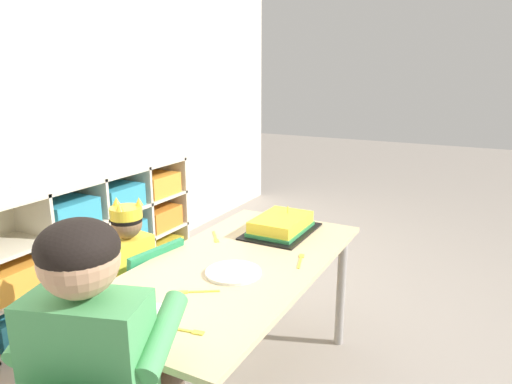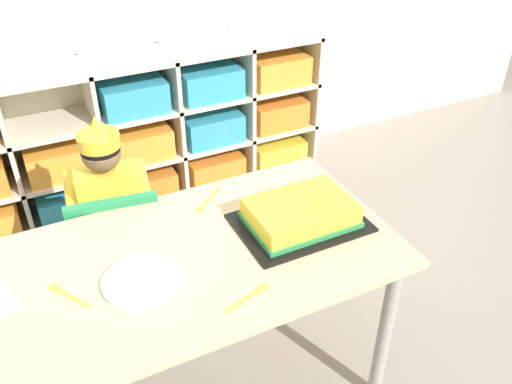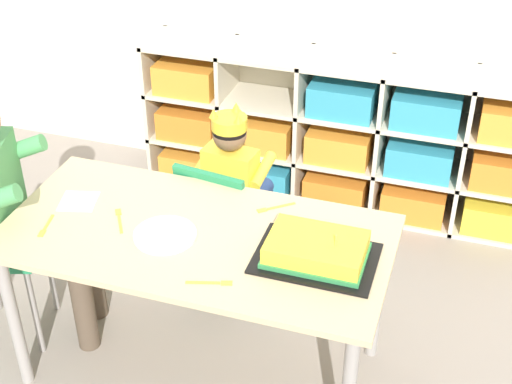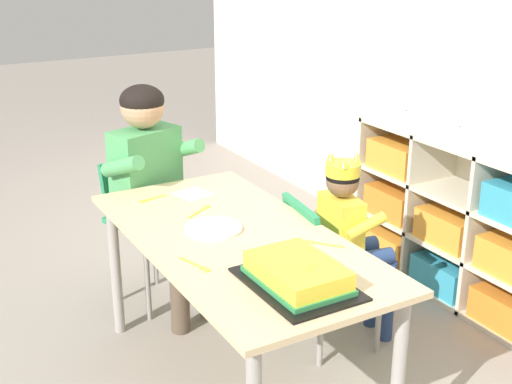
{
  "view_description": "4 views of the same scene",
  "coord_description": "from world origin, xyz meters",
  "views": [
    {
      "loc": [
        -1.47,
        -0.86,
        1.37
      ],
      "look_at": [
        0.19,
        0.0,
        0.88
      ],
      "focal_mm": 31.99,
      "sensor_mm": 36.0,
      "label": 1
    },
    {
      "loc": [
        -0.28,
        -1.13,
        1.63
      ],
      "look_at": [
        0.24,
        -0.07,
        0.84
      ],
      "focal_mm": 37.57,
      "sensor_mm": 36.0,
      "label": 2
    },
    {
      "loc": [
        0.81,
        -1.83,
        2.1
      ],
      "look_at": [
        0.24,
        -0.08,
        0.89
      ],
      "focal_mm": 51.55,
      "sensor_mm": 36.0,
      "label": 3
    },
    {
      "loc": [
        1.99,
        -1.06,
        1.63
      ],
      "look_at": [
        0.26,
        -0.07,
        0.89
      ],
      "focal_mm": 48.2,
      "sensor_mm": 36.0,
      "label": 4
    }
  ],
  "objects": [
    {
      "name": "fork_near_child_seat",
      "position": [
        0.14,
        -0.22,
        0.63
      ],
      "size": [
        0.14,
        0.05,
        0.0
      ],
      "rotation": [
        0.0,
        0.0,
        3.42
      ],
      "color": "yellow",
      "rests_on": "activity_table"
    },
    {
      "name": "birthday_cake_on_tray",
      "position": [
        0.42,
        -0.01,
        0.66
      ],
      "size": [
        0.39,
        0.28,
        0.11
      ],
      "color": "black",
      "rests_on": "activity_table"
    },
    {
      "name": "paper_plate_stack",
      "position": [
        -0.09,
        -0.05,
        0.64
      ],
      "size": [
        0.21,
        0.21,
        0.01
      ],
      "primitive_type": "cylinder",
      "color": "white",
      "rests_on": "activity_table"
    },
    {
      "name": "activity_table",
      "position": [
        0.0,
        0.0,
        0.55
      ],
      "size": [
        1.32,
        0.65,
        0.63
      ],
      "color": "#D1B789",
      "rests_on": "ground"
    },
    {
      "name": "fork_scattered_mid_table",
      "position": [
        0.21,
        0.23,
        0.63
      ],
      "size": [
        0.12,
        0.1,
        0.0
      ],
      "rotation": [
        0.0,
        0.0,
        0.68
      ],
      "color": "yellow",
      "rests_on": "activity_table"
    },
    {
      "name": "classroom_chair_blue",
      "position": [
        -0.07,
        0.44,
        0.39
      ],
      "size": [
        0.36,
        0.39,
        0.66
      ],
      "rotation": [
        0.0,
        0.0,
        3.01
      ],
      "color": "#238451",
      "rests_on": "ground"
    },
    {
      "name": "child_with_crown",
      "position": [
        -0.05,
        0.56,
        0.53
      ],
      "size": [
        0.32,
        0.32,
        0.84
      ],
      "rotation": [
        0.0,
        0.0,
        3.01
      ],
      "color": "yellow",
      "rests_on": "ground"
    },
    {
      "name": "paper_napkin_square",
      "position": [
        -0.47,
        0.05,
        0.63
      ],
      "size": [
        0.16,
        0.16,
        0.0
      ],
      "primitive_type": "cube",
      "rotation": [
        0.0,
        0.0,
        0.25
      ],
      "color": "white",
      "rests_on": "activity_table"
    },
    {
      "name": "ground",
      "position": [
        0.0,
        0.0,
        0.0
      ],
      "size": [
        16.0,
        16.0,
        0.0
      ],
      "primitive_type": "plane",
      "color": "gray"
    },
    {
      "name": "classroom_chair_adult_side",
      "position": [
        -0.83,
        -0.05,
        0.43
      ],
      "size": [
        0.4,
        0.38,
        0.68
      ],
      "rotation": [
        0.0,
        0.0,
        1.88
      ],
      "color": "#238451",
      "rests_on": "ground"
    },
    {
      "name": "fork_at_table_front_edge",
      "position": [
        -0.28,
        -0.01,
        0.63
      ],
      "size": [
        0.09,
        0.13,
        0.0
      ],
      "rotation": [
        0.0,
        0.0,
        5.26
      ],
      "color": "yellow",
      "rests_on": "activity_table"
    },
    {
      "name": "adult_helper_seated",
      "position": [
        -0.72,
        -0.02,
        0.65
      ],
      "size": [
        0.48,
        0.46,
        1.05
      ],
      "rotation": [
        0.0,
        0.0,
        1.88
      ],
      "color": "#4C9E5B",
      "rests_on": "ground"
    },
    {
      "name": "fork_beside_plate_stack",
      "position": [
        -0.5,
        -0.13,
        0.63
      ],
      "size": [
        0.04,
        0.13,
        0.0
      ],
      "rotation": [
        0.0,
        0.0,
        1.77
      ],
      "color": "yellow",
      "rests_on": "activity_table"
    }
  ]
}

